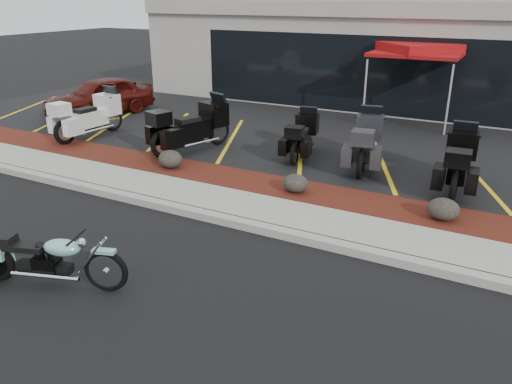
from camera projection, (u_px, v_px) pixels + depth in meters
The scene contains 18 objects.
ground at pixel (177, 237), 8.95m from camera, with size 90.00×90.00×0.00m, color black.
curb at pixel (205, 215), 9.66m from camera, with size 24.00×0.25×0.15m, color gray.
sidewalk at pixel (224, 203), 10.23m from camera, with size 24.00×1.20×0.15m, color gray.
mulch_bed at pixel (252, 184), 11.21m from camera, with size 24.00×1.20×0.16m, color #37190C.
upper_lot at pixel (334, 131), 15.64m from camera, with size 26.00×9.60×0.15m, color black.
dealership_building at pixel (390, 49), 20.07m from camera, with size 18.00×8.16×4.00m.
boulder_left at pixel (170, 159), 11.95m from camera, with size 0.61×0.51×0.43m, color black.
boulder_mid at pixel (296, 183), 10.48m from camera, with size 0.55×0.46×0.39m, color black.
boulder_right at pixel (443, 209), 9.18m from camera, with size 0.59×0.49×0.42m, color black.
hero_cruiser at pixel (106, 265), 7.15m from camera, with size 2.50×0.63×0.88m, color #7ABEB3, non-canonical shape.
touring_white at pixel (112, 109), 15.04m from camera, with size 2.37×0.91×1.38m, color white, non-canonical shape.
touring_black_front at pixel (218, 119), 13.66m from camera, with size 2.49×0.95×1.45m, color black, non-canonical shape.
touring_black_mid at pixel (308, 128), 13.32m from camera, with size 2.00×0.77×1.17m, color black, non-canonical shape.
touring_grey at pixel (370, 132), 12.59m from camera, with size 2.32×0.89×1.35m, color #292A2E, non-canonical shape.
touring_black_rear at pixel (462, 150), 11.17m from camera, with size 2.27×0.87×1.32m, color black, non-canonical shape.
parked_car at pixel (99, 96), 17.20m from camera, with size 1.50×3.72×1.27m, color #440E09.
traffic_cone at pixel (307, 123), 15.18m from camera, with size 0.31×0.31×0.51m, color #F23908.
popup_canopy at pixel (419, 50), 15.64m from camera, with size 3.02×3.02×2.50m.
Camera 1 is at (5.03, -6.40, 4.05)m, focal length 35.00 mm.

